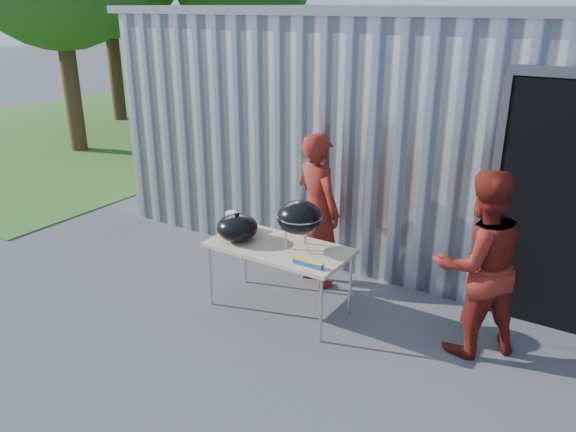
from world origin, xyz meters
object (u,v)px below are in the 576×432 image
Objects in this scene: folding_table at (279,250)px; kettle_grill at (299,211)px; person_cook at (317,210)px; person_bystander at (478,264)px.

folding_table is 1.59× the size of kettle_grill.
folding_table is 0.81m from person_cook.
person_bystander is (1.93, -0.42, -0.01)m from person_cook.
folding_table is 0.50m from kettle_grill.
kettle_grill reaches higher than folding_table.
kettle_grill is 0.79m from person_cook.
folding_table is 1.99m from person_bystander.
person_cook is 1.98m from person_bystander.
folding_table is at bearing -32.95° from person_bystander.
kettle_grill is at bearing 18.34° from folding_table.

